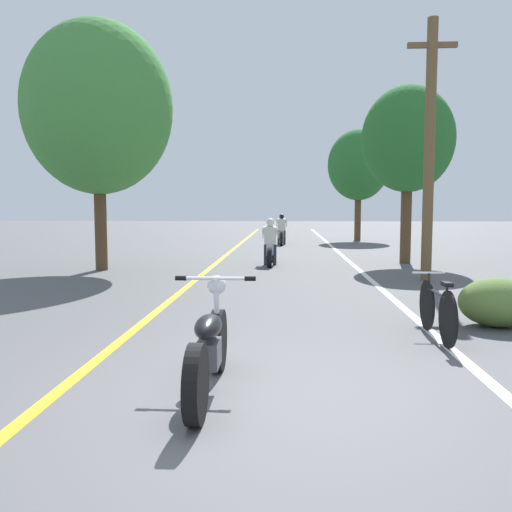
# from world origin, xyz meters

# --- Properties ---
(ground_plane) EXTENTS (120.00, 120.00, 0.00)m
(ground_plane) POSITION_xyz_m (0.00, 0.00, 0.00)
(ground_plane) COLOR #515154
(lane_stripe_center) EXTENTS (0.14, 48.00, 0.01)m
(lane_stripe_center) POSITION_xyz_m (-1.70, 12.22, 0.00)
(lane_stripe_center) COLOR yellow
(lane_stripe_center) RESTS_ON ground
(lane_stripe_edge) EXTENTS (0.14, 48.00, 0.01)m
(lane_stripe_edge) POSITION_xyz_m (2.38, 12.22, 0.00)
(lane_stripe_edge) COLOR white
(lane_stripe_edge) RESTS_ON ground
(utility_pole) EXTENTS (1.10, 0.24, 5.90)m
(utility_pole) POSITION_xyz_m (3.65, 8.09, 3.04)
(utility_pole) COLOR brown
(utility_pole) RESTS_ON ground
(roadside_tree_right_near) EXTENTS (2.74, 2.47, 5.29)m
(roadside_tree_right_near) POSITION_xyz_m (4.01, 11.97, 3.68)
(roadside_tree_right_near) COLOR #513A23
(roadside_tree_right_near) RESTS_ON ground
(roadside_tree_right_far) EXTENTS (3.08, 2.77, 5.57)m
(roadside_tree_right_far) POSITION_xyz_m (4.04, 23.12, 3.78)
(roadside_tree_right_far) COLOR #513A23
(roadside_tree_right_far) RESTS_ON ground
(roadside_tree_left) EXTENTS (3.94, 3.54, 6.56)m
(roadside_tree_left) POSITION_xyz_m (-4.56, 9.69, 4.28)
(roadside_tree_left) COLOR #513A23
(roadside_tree_left) RESTS_ON ground
(roadside_bush) EXTENTS (1.10, 0.88, 0.70)m
(roadside_bush) POSITION_xyz_m (3.41, 3.20, 0.35)
(roadside_bush) COLOR #5B7A38
(roadside_bush) RESTS_ON ground
(motorcycle_foreground) EXTENTS (0.80, 2.03, 1.02)m
(motorcycle_foreground) POSITION_xyz_m (-0.31, 0.26, 0.42)
(motorcycle_foreground) COLOR black
(motorcycle_foreground) RESTS_ON ground
(motorcycle_rider_lead) EXTENTS (0.50, 1.99, 1.37)m
(motorcycle_rider_lead) POSITION_xyz_m (-0.06, 11.24, 0.53)
(motorcycle_rider_lead) COLOR black
(motorcycle_rider_lead) RESTS_ON ground
(motorcycle_rider_far) EXTENTS (0.50, 2.06, 1.38)m
(motorcycle_rider_far) POSITION_xyz_m (0.21, 19.82, 0.52)
(motorcycle_rider_far) COLOR black
(motorcycle_rider_far) RESTS_ON ground
(bicycle_parked) EXTENTS (0.44, 1.67, 0.81)m
(bicycle_parked) POSITION_xyz_m (2.35, 2.45, 0.37)
(bicycle_parked) COLOR black
(bicycle_parked) RESTS_ON ground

